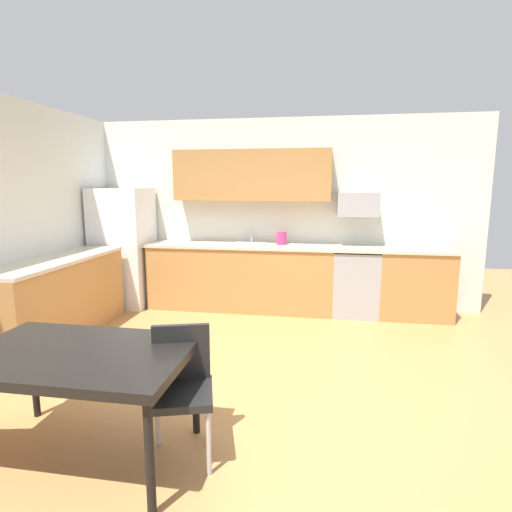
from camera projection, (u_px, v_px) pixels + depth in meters
ground_plane at (237, 385)px, 3.69m from camera, size 12.00×12.00×0.00m
wall_back at (275, 214)px, 6.04m from camera, size 5.80×0.10×2.70m
cabinet_run_back at (241, 278)px, 5.93m from camera, size 2.61×0.60×0.90m
cabinet_run_back_right at (414, 284)px, 5.54m from camera, size 0.94×0.60×0.90m
cabinet_run_left at (57, 300)px, 4.77m from camera, size 0.60×2.00×0.90m
countertop_back at (271, 246)px, 5.77m from camera, size 4.80×0.64×0.04m
countertop_left at (54, 260)px, 4.69m from camera, size 0.64×2.00×0.04m
upper_cabinets_back at (252, 175)px, 5.79m from camera, size 2.20×0.34×0.70m
refrigerator at (124, 247)px, 6.06m from camera, size 0.76×0.70×1.72m
oven_range at (355, 282)px, 5.66m from camera, size 0.60×0.60×0.91m
microwave at (358, 204)px, 5.58m from camera, size 0.54×0.36×0.32m
sink_basin at (249, 248)px, 5.83m from camera, size 0.48×0.40×0.14m
sink_faucet at (252, 236)px, 5.98m from camera, size 0.02×0.02×0.24m
dining_table at (77, 360)px, 2.60m from camera, size 1.40×0.90×0.73m
chair_near_table at (181, 381)px, 2.68m from camera, size 0.50×0.50×0.85m
kettle at (281, 239)px, 5.78m from camera, size 0.14×0.14×0.20m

